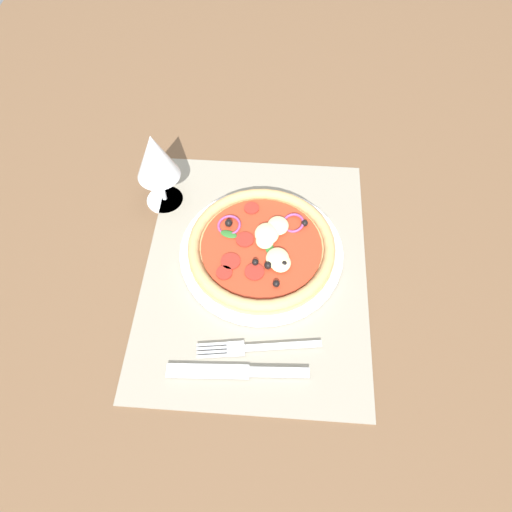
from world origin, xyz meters
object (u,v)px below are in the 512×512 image
Objects in this scene: pizza at (262,246)px; knife at (236,372)px; fork at (252,348)px; plate at (261,252)px; wine_glass at (155,159)px.

knife is at bearing 173.60° from pizza.
pizza is 16.72cm from fork.
fork is (-16.61, 0.33, -1.93)cm from pizza.
plate is 16.58cm from fork.
plate reaches higher than knife.
knife is 1.35× the size of wine_glass.
knife is (-3.74, 1.95, 0.03)cm from fork.
knife is (-20.32, 2.22, -0.26)cm from plate.
pizza is at bearing -120.68° from wine_glass.
plate is 20.44cm from knife.
fork is at bearing -147.16° from wine_glass.
wine_glass is at bearing -66.18° from knife.
plate is at bearing -99.18° from knife.
fork is at bearing -120.50° from knife.
fork is 0.90× the size of knife.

